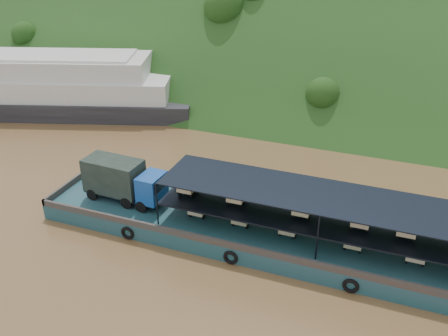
% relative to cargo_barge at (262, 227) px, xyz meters
% --- Properties ---
extents(ground, '(160.00, 160.00, 0.00)m').
position_rel_cargo_barge_xyz_m(ground, '(-2.47, 0.91, -1.12)').
color(ground, brown).
rests_on(ground, ground).
extents(hillside, '(140.00, 39.60, 39.60)m').
position_rel_cargo_barge_xyz_m(hillside, '(-2.47, 36.91, -1.12)').
color(hillside, '#183613').
rests_on(hillside, ground).
extents(cargo_barge, '(35.00, 7.18, 4.54)m').
position_rel_cargo_barge_xyz_m(cargo_barge, '(0.00, 0.00, 0.00)').
color(cargo_barge, '#144347').
rests_on(cargo_barge, ground).
extents(passenger_ferry, '(35.03, 18.73, 6.90)m').
position_rel_cargo_barge_xyz_m(passenger_ferry, '(-31.61, 16.62, 1.87)').
color(passenger_ferry, black).
rests_on(passenger_ferry, ground).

